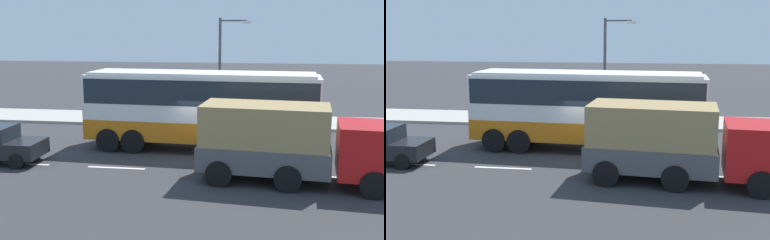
% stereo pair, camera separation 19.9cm
% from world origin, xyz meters
% --- Properties ---
extents(ground_plane, '(120.00, 120.00, 0.00)m').
position_xyz_m(ground_plane, '(0.00, 0.00, 0.00)').
color(ground_plane, '#333335').
extents(sidewalk_curb, '(80.00, 4.00, 0.15)m').
position_xyz_m(sidewalk_curb, '(0.00, 8.02, 0.07)').
color(sidewalk_curb, '#A8A399').
rests_on(sidewalk_curb, ground_plane).
extents(lane_centreline, '(30.42, 0.16, 0.01)m').
position_xyz_m(lane_centreline, '(-4.42, -2.39, 0.00)').
color(lane_centreline, white).
rests_on(lane_centreline, ground_plane).
extents(coach_bus, '(10.82, 3.27, 3.66)m').
position_xyz_m(coach_bus, '(-0.35, 1.10, 2.26)').
color(coach_bus, orange).
rests_on(coach_bus, ground_plane).
extents(cargo_truck, '(7.29, 3.21, 2.88)m').
position_xyz_m(cargo_truck, '(3.50, -3.22, 1.55)').
color(cargo_truck, red).
rests_on(cargo_truck, ground_plane).
extents(pedestrian_near_curb, '(0.32, 0.32, 1.70)m').
position_xyz_m(pedestrian_near_curb, '(5.19, 8.24, 1.13)').
color(pedestrian_near_curb, black).
rests_on(pedestrian_near_curb, sidewalk_curb).
extents(pedestrian_at_crossing, '(0.32, 0.32, 1.68)m').
position_xyz_m(pedestrian_at_crossing, '(4.79, 6.97, 1.12)').
color(pedestrian_at_crossing, '#38334C').
rests_on(pedestrian_at_crossing, sidewalk_curb).
extents(street_lamp, '(1.83, 0.24, 6.07)m').
position_xyz_m(street_lamp, '(0.21, 6.68, 3.69)').
color(street_lamp, '#47474C').
rests_on(street_lamp, sidewalk_curb).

